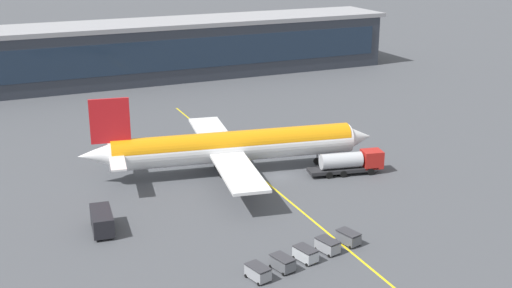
{
  "coord_description": "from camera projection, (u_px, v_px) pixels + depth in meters",
  "views": [
    {
      "loc": [
        -39.03,
        -78.99,
        33.53
      ],
      "look_at": [
        -2.56,
        2.23,
        4.5
      ],
      "focal_mm": 46.45,
      "sensor_mm": 36.0,
      "label": 1
    }
  ],
  "objects": [
    {
      "name": "ground_plane",
      "position": [
        279.0,
        176.0,
        94.1
      ],
      "size": [
        700.0,
        700.0,
        0.0
      ],
      "primitive_type": "plane",
      "color": "#47494F"
    },
    {
      "name": "apron_lead_in_line",
      "position": [
        257.0,
        174.0,
        94.84
      ],
      "size": [
        1.75,
        79.99,
        0.01
      ],
      "primitive_type": "cube",
      "rotation": [
        0.0,
        0.0,
        -0.02
      ],
      "color": "yellow",
      "rests_on": "ground_plane"
    },
    {
      "name": "terminal_building",
      "position": [
        68.0,
        56.0,
        146.05
      ],
      "size": [
        155.46,
        16.96,
        13.25
      ],
      "color": "#2D333D",
      "rests_on": "ground_plane"
    },
    {
      "name": "main_airliner",
      "position": [
        232.0,
        146.0,
        94.49
      ],
      "size": [
        42.79,
        33.98,
        12.01
      ],
      "color": "white",
      "rests_on": "ground_plane"
    },
    {
      "name": "fuel_tanker",
      "position": [
        351.0,
        162.0,
        94.56
      ],
      "size": [
        11.08,
        4.58,
        3.25
      ],
      "color": "#232326",
      "rests_on": "ground_plane"
    },
    {
      "name": "lavatory_truck",
      "position": [
        102.0,
        220.0,
        76.44
      ],
      "size": [
        2.93,
        6.02,
        2.5
      ],
      "color": "black",
      "rests_on": "ground_plane"
    },
    {
      "name": "baggage_cart_0",
      "position": [
        258.0,
        272.0,
        66.2
      ],
      "size": [
        2.15,
        2.94,
        1.48
      ],
      "color": "gray",
      "rests_on": "ground_plane"
    },
    {
      "name": "baggage_cart_1",
      "position": [
        282.0,
        263.0,
        68.07
      ],
      "size": [
        2.15,
        2.94,
        1.48
      ],
      "color": "#595B60",
      "rests_on": "ground_plane"
    },
    {
      "name": "baggage_cart_2",
      "position": [
        306.0,
        254.0,
        69.94
      ],
      "size": [
        2.15,
        2.94,
        1.48
      ],
      "color": "#B2B7BC",
      "rests_on": "ground_plane"
    },
    {
      "name": "baggage_cart_3",
      "position": [
        327.0,
        245.0,
        71.81
      ],
      "size": [
        2.15,
        2.94,
        1.48
      ],
      "color": "gray",
      "rests_on": "ground_plane"
    },
    {
      "name": "baggage_cart_4",
      "position": [
        348.0,
        237.0,
        73.68
      ],
      "size": [
        2.15,
        2.94,
        1.48
      ],
      "color": "#595B60",
      "rests_on": "ground_plane"
    }
  ]
}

